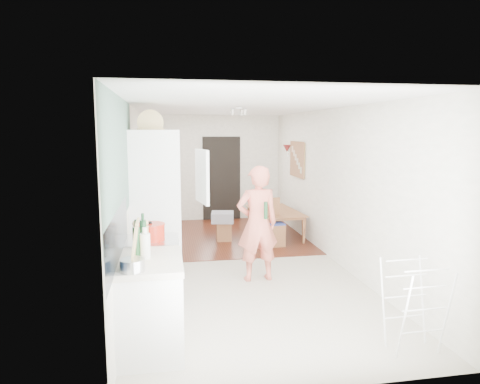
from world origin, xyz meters
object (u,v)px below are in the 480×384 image
object	(u,v)px
dining_chair	(273,223)
drying_rack	(414,307)
person	(258,213)
stool	(224,231)
dining_table	(276,225)

from	to	relation	value
dining_chair	drying_rack	world-z (taller)	drying_rack
dining_chair	person	bearing A→B (deg)	-115.30
person	dining_chair	distance (m)	1.95
person	stool	size ratio (longest dim) A/B	5.20
dining_chair	stool	bearing A→B (deg)	144.67
stool	drying_rack	world-z (taller)	drying_rack
dining_chair	drying_rack	xyz separation A→B (m)	(0.39, -3.98, 0.00)
dining_table	dining_chair	bearing A→B (deg)	157.17
drying_rack	dining_table	bearing A→B (deg)	90.24
dining_chair	stool	distance (m)	1.03
dining_table	stool	xyz separation A→B (m)	(-1.10, -0.18, -0.04)
dining_table	drying_rack	bearing A→B (deg)	178.11
dining_chair	drying_rack	bearing A→B (deg)	-88.37
dining_table	drying_rack	size ratio (longest dim) A/B	1.47
dining_table	dining_chair	xyz separation A→B (m)	(-0.24, -0.70, 0.21)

